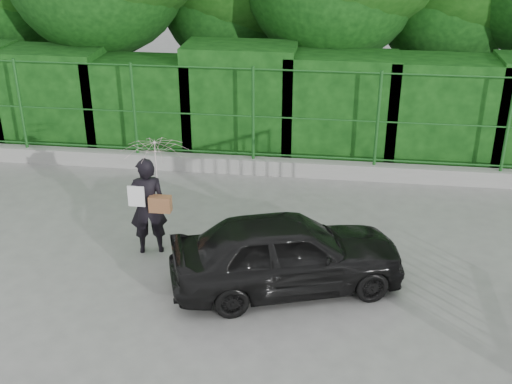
# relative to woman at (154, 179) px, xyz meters

# --- Properties ---
(ground) EXTENTS (80.00, 80.00, 0.00)m
(ground) POSITION_rel_woman_xyz_m (0.63, -1.37, -1.19)
(ground) COLOR gray
(kerb) EXTENTS (14.00, 0.25, 0.30)m
(kerb) POSITION_rel_woman_xyz_m (0.63, 3.13, -1.04)
(kerb) COLOR #9E9E99
(kerb) RESTS_ON ground
(fence) EXTENTS (14.13, 0.06, 1.80)m
(fence) POSITION_rel_woman_xyz_m (0.85, 3.13, 0.01)
(fence) COLOR #1B551C
(fence) RESTS_ON kerb
(hedge) EXTENTS (14.20, 1.20, 2.28)m
(hedge) POSITION_rel_woman_xyz_m (0.70, 4.13, -0.13)
(hedge) COLOR black
(hedge) RESTS_ON ground
(woman) EXTENTS (0.96, 0.98, 1.79)m
(woman) POSITION_rel_woman_xyz_m (0.00, 0.00, 0.00)
(woman) COLOR black
(woman) RESTS_ON ground
(car) EXTENTS (3.40, 2.21, 1.08)m
(car) POSITION_rel_woman_xyz_m (2.02, -0.73, -0.65)
(car) COLOR black
(car) RESTS_ON ground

